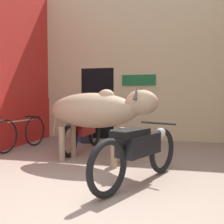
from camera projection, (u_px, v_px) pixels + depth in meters
ground_plane at (89, 203)px, 2.92m from camera, size 30.00×30.00×0.00m
wall_back_with_doorway at (130, 75)px, 7.46m from camera, size 5.51×0.93×4.16m
cow at (97, 111)px, 4.66m from camera, size 2.14×1.01×1.36m
motorcycle_near at (139, 150)px, 3.55m from camera, size 0.97×1.84×0.80m
motorcycle_far at (83, 131)px, 5.76m from camera, size 0.58×1.98×0.77m
bicycle at (21, 133)px, 5.94m from camera, size 0.44×1.69×0.73m
shopkeeper_seated at (88, 119)px, 6.83m from camera, size 0.40×0.33×1.18m
plastic_stool at (78, 132)px, 7.05m from camera, size 0.36×0.36×0.48m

